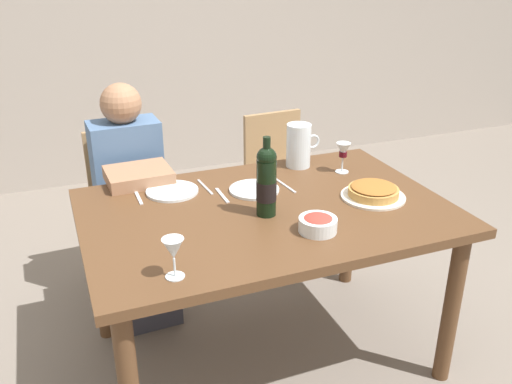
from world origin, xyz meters
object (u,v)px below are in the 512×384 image
at_px(dining_table, 266,228).
at_px(salad_bowl, 318,223).
at_px(wine_glass_right_diner, 173,250).
at_px(diner_left, 134,196).
at_px(chair_right, 280,178).
at_px(chair_left, 127,200).
at_px(dinner_plate_right_setting, 172,191).
at_px(water_pitcher, 299,148).
at_px(dinner_plate_left_setting, 254,190).
at_px(baked_tart, 373,192).
at_px(wine_bottle, 266,182).
at_px(wine_glass_left_diner, 343,152).

bearing_deg(dining_table, salad_bowl, -68.92).
bearing_deg(wine_glass_right_diner, diner_left, 88.12).
bearing_deg(chair_right, diner_left, 10.31).
bearing_deg(chair_left, dinner_plate_right_setting, 100.19).
relative_size(water_pitcher, dinner_plate_right_setting, 0.93).
bearing_deg(dinner_plate_left_setting, dining_table, -95.25).
height_order(baked_tart, salad_bowl, salad_bowl).
height_order(wine_bottle, wine_glass_right_diner, wine_bottle).
bearing_deg(diner_left, baked_tart, 139.68).
bearing_deg(baked_tart, dinner_plate_right_setting, 154.82).
height_order(wine_glass_left_diner, dinner_plate_right_setting, wine_glass_left_diner).
bearing_deg(chair_left, wine_glass_right_diner, 86.58).
relative_size(baked_tart, wine_glass_right_diner, 1.96).
distance_m(dining_table, chair_left, 1.00).
bearing_deg(water_pitcher, chair_right, 76.50).
distance_m(wine_glass_left_diner, chair_right, 0.73).
xyz_separation_m(water_pitcher, dinner_plate_right_setting, (-0.66, -0.09, -0.09)).
bearing_deg(chair_right, wine_glass_right_diner, 49.56).
relative_size(salad_bowl, wine_glass_left_diner, 1.00).
bearing_deg(dinner_plate_left_setting, diner_left, 135.21).
bearing_deg(dinner_plate_right_setting, dinner_plate_left_setting, -18.83).
bearing_deg(salad_bowl, dinner_plate_left_setting, 100.75).
xyz_separation_m(chair_left, chair_right, (0.90, -0.01, 0.00)).
bearing_deg(dinner_plate_right_setting, wine_glass_left_diner, -4.32).
relative_size(baked_tart, wine_glass_left_diner, 1.88).
bearing_deg(dining_table, chair_right, 62.78).
height_order(dinner_plate_right_setting, chair_right, chair_right).
distance_m(baked_tart, dinner_plate_left_setting, 0.52).
xyz_separation_m(salad_bowl, chair_right, (0.34, 1.13, -0.30)).
bearing_deg(wine_bottle, dining_table, 66.39).
xyz_separation_m(wine_glass_left_diner, wine_glass_right_diner, (-0.97, -0.61, -0.00)).
height_order(baked_tart, wine_glass_left_diner, wine_glass_left_diner).
bearing_deg(salad_bowl, wine_glass_left_diner, 52.07).
bearing_deg(wine_glass_right_diner, water_pitcher, 43.39).
bearing_deg(baked_tart, wine_bottle, 177.86).
bearing_deg(wine_glass_left_diner, chair_left, 145.87).
bearing_deg(diner_left, salad_bowl, 118.92).
relative_size(wine_glass_right_diner, dinner_plate_left_setting, 0.64).
distance_m(wine_bottle, salad_bowl, 0.27).
height_order(water_pitcher, chair_right, water_pitcher).
bearing_deg(wine_bottle, wine_glass_left_diner, 29.60).
bearing_deg(chair_left, dining_table, 115.07).
xyz_separation_m(baked_tart, dinner_plate_right_setting, (-0.79, 0.37, -0.02)).
distance_m(baked_tart, chair_left, 1.35).
relative_size(dining_table, baked_tart, 5.42).
bearing_deg(dinner_plate_right_setting, wine_glass_right_diner, -102.79).
distance_m(baked_tart, chair_right, 0.98).
relative_size(wine_bottle, diner_left, 0.28).
distance_m(baked_tart, wine_glass_right_diner, 1.00).
distance_m(dinner_plate_right_setting, chair_right, 0.99).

